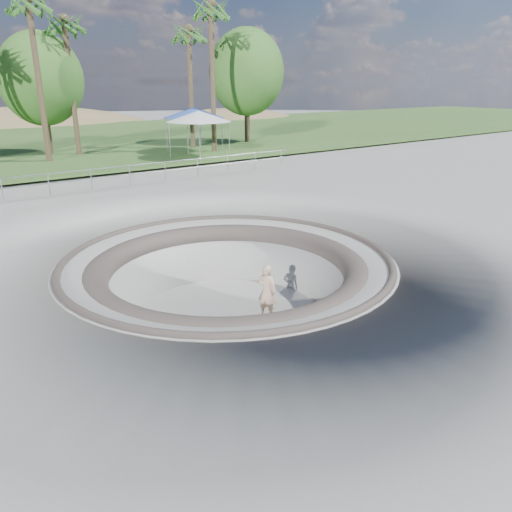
% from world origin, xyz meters
% --- Properties ---
extents(ground, '(180.00, 180.00, 0.00)m').
position_xyz_m(ground, '(0.00, 0.00, 0.00)').
color(ground, '#A7A7A2').
rests_on(ground, ground).
extents(skate_bowl, '(14.00, 14.00, 4.10)m').
position_xyz_m(skate_bowl, '(0.00, 0.00, -1.83)').
color(skate_bowl, '#A7A7A2').
rests_on(skate_bowl, ground).
extents(grass_strip, '(180.00, 36.00, 0.12)m').
position_xyz_m(grass_strip, '(0.00, 34.00, 0.22)').
color(grass_strip, '#355F26').
rests_on(grass_strip, ground).
extents(distant_hills, '(103.20, 45.00, 28.60)m').
position_xyz_m(distant_hills, '(3.78, 57.17, -7.02)').
color(distant_hills, olive).
rests_on(distant_hills, ground).
extents(safety_railing, '(25.00, 0.06, 1.03)m').
position_xyz_m(safety_railing, '(0.00, 12.00, 0.69)').
color(safety_railing, gray).
rests_on(safety_railing, ground).
extents(skateboard, '(0.92, 0.53, 0.09)m').
position_xyz_m(skateboard, '(0.77, -1.04, -1.83)').
color(skateboard, olive).
rests_on(skateboard, ground).
extents(skater, '(0.64, 0.75, 1.76)m').
position_xyz_m(skater, '(0.77, -1.04, -0.93)').
color(skater, '#D6AB8A').
rests_on(skater, skateboard).
extents(canopy_white, '(5.90, 5.90, 3.08)m').
position_xyz_m(canopy_white, '(9.70, 18.00, 2.98)').
color(canopy_white, gray).
rests_on(canopy_white, ground).
extents(canopy_blue, '(6.25, 6.25, 3.16)m').
position_xyz_m(canopy_blue, '(10.96, 20.90, 3.05)').
color(canopy_blue, gray).
rests_on(canopy_blue, ground).
extents(palm_c, '(2.60, 2.60, 10.57)m').
position_xyz_m(palm_c, '(0.80, 22.29, 9.34)').
color(palm_c, brown).
rests_on(palm_c, ground).
extents(palm_d, '(2.60, 2.60, 9.74)m').
position_xyz_m(palm_d, '(3.46, 24.48, 8.57)').
color(palm_d, brown).
rests_on(palm_d, ground).
extents(palm_e, '(2.60, 2.60, 10.85)m').
position_xyz_m(palm_e, '(12.09, 19.94, 9.60)').
color(palm_e, brown).
rests_on(palm_e, ground).
extents(palm_f, '(2.60, 2.60, 9.51)m').
position_xyz_m(palm_f, '(12.04, 23.05, 8.36)').
color(palm_f, brown).
rests_on(palm_f, ground).
extents(bushy_tree_mid, '(5.80, 5.27, 8.37)m').
position_xyz_m(bushy_tree_mid, '(1.93, 26.13, 5.36)').
color(bushy_tree_mid, brown).
rests_on(bushy_tree_mid, ground).
extents(bushy_tree_right, '(6.43, 5.85, 9.28)m').
position_xyz_m(bushy_tree_right, '(17.74, 23.61, 5.93)').
color(bushy_tree_right, brown).
rests_on(bushy_tree_right, ground).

